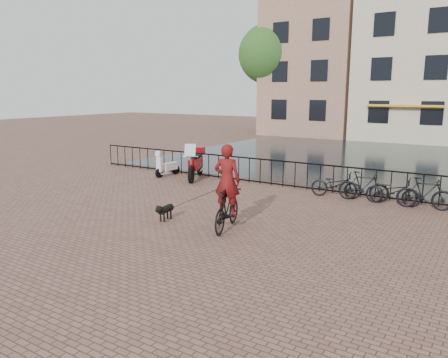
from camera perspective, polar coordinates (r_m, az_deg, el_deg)
The scene contains 14 objects.
ground at distance 10.38m, azimuth -9.13°, elevation -9.28°, with size 100.00×100.00×0.00m, color brown.
canal_water at distance 25.60m, azimuth 17.62°, elevation 2.66°, with size 20.00×20.00×0.00m, color black.
railing at distance 16.83m, azimuth 9.26°, elevation 0.50°, with size 20.00×0.05×1.02m.
canal_house_left at distance 39.84m, azimuth 12.48°, elevation 15.08°, with size 7.50×9.00×12.80m.
canal_house_mid at distance 37.73m, azimuth 24.23°, elevation 13.83°, with size 8.00×9.50×11.80m.
tree_far_left at distance 38.55m, azimuth 5.80°, elevation 15.90°, with size 5.04×5.04×9.27m.
cyclist at distance 11.52m, azimuth 0.41°, elevation -1.73°, with size 1.00×2.04×2.69m.
dog at distance 12.63m, azimuth -7.63°, elevation -4.22°, with size 0.33×0.79×0.52m.
motorcycle at distance 18.37m, azimuth -3.72°, elevation 2.52°, with size 1.44×2.31×1.63m.
scooter at distance 19.18m, azimuth -7.38°, elevation 2.15°, with size 0.48×1.31×1.19m.
parked_bike_0 at distance 15.66m, azimuth 14.41°, elevation -0.72°, with size 0.60×1.72×0.90m, color black.
parked_bike_1 at distance 15.39m, azimuth 17.76°, elevation -0.94°, with size 0.47×1.66×1.00m, color black.
parked_bike_2 at distance 15.19m, azimuth 21.21°, elevation -1.51°, with size 0.60×1.72×0.90m, color black.
parked_bike_3 at distance 15.03m, azimuth 24.76°, elevation -1.73°, with size 0.47×1.66×1.00m, color black.
Camera 1 is at (6.55, -7.18, 3.63)m, focal length 35.00 mm.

